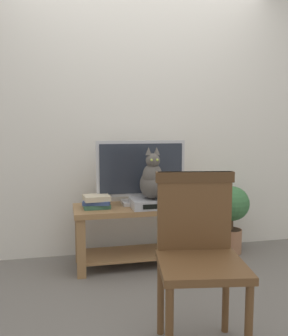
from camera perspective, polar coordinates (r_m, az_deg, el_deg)
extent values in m
plane|color=slate|center=(2.81, 2.68, -18.67)|extent=(12.00, 12.00, 0.00)
cube|color=silver|center=(3.48, -1.37, 9.86)|extent=(7.00, 0.12, 2.80)
cube|color=olive|center=(3.14, -0.20, -6.30)|extent=(1.18, 0.45, 0.04)
cube|color=olive|center=(2.98, -9.85, -12.33)|extent=(0.07, 0.07, 0.48)
cube|color=olive|center=(3.21, 10.09, -10.97)|extent=(0.07, 0.07, 0.48)
cube|color=olive|center=(3.31, -10.13, -10.39)|extent=(0.07, 0.07, 0.48)
cube|color=olive|center=(3.52, 7.89, -9.35)|extent=(0.07, 0.07, 0.48)
cube|color=olive|center=(3.26, -0.20, -13.16)|extent=(1.08, 0.37, 0.02)
cube|color=#B7B7BC|center=(3.21, -0.49, -5.37)|extent=(0.34, 0.20, 0.03)
cube|color=#B7B7BC|center=(3.20, -0.49, -4.71)|extent=(0.06, 0.04, 0.05)
cube|color=#B7B7BC|center=(3.16, -0.49, -0.02)|extent=(0.78, 0.05, 0.48)
cube|color=#232833|center=(3.13, -0.38, -0.08)|extent=(0.73, 0.01, 0.43)
sphere|color=#2672F2|center=(3.26, 6.12, -3.89)|extent=(0.01, 0.01, 0.01)
cube|color=#ADADB2|center=(3.06, 1.17, -5.52)|extent=(0.34, 0.27, 0.08)
cube|color=black|center=(2.93, 1.82, -6.07)|extent=(0.21, 0.01, 0.04)
ellipsoid|color=#514C47|center=(3.03, 1.18, -2.61)|extent=(0.19, 0.26, 0.24)
ellipsoid|color=#514C47|center=(2.99, 1.33, -1.29)|extent=(0.17, 0.17, 0.21)
sphere|color=#514C47|center=(2.96, 1.40, 1.20)|extent=(0.12, 0.12, 0.12)
cone|color=#514C47|center=(2.95, 0.79, 2.67)|extent=(0.05, 0.05, 0.06)
cone|color=#514C47|center=(2.96, 2.01, 2.69)|extent=(0.05, 0.05, 0.06)
sphere|color=#B2C64C|center=(2.90, 1.20, 1.27)|extent=(0.02, 0.02, 0.02)
sphere|color=#B2C64C|center=(2.91, 2.10, 1.29)|extent=(0.02, 0.02, 0.02)
cylinder|color=#514C47|center=(2.97, 2.68, -4.68)|extent=(0.07, 0.21, 0.04)
cylinder|color=brown|center=(1.88, 4.00, -24.42)|extent=(0.04, 0.04, 0.46)
cylinder|color=brown|center=(1.96, 16.10, -23.27)|extent=(0.04, 0.04, 0.46)
cylinder|color=brown|center=(2.21, 2.63, -19.38)|extent=(0.04, 0.04, 0.46)
cylinder|color=brown|center=(2.28, 12.72, -18.70)|extent=(0.04, 0.04, 0.46)
cube|color=brown|center=(1.97, 9.00, -14.87)|extent=(0.50, 0.50, 0.04)
cube|color=brown|center=(2.08, 7.92, -6.66)|extent=(0.42, 0.10, 0.44)
cube|color=#4D331C|center=(2.05, 8.00, -1.41)|extent=(0.44, 0.11, 0.06)
cube|color=#38664C|center=(3.07, -7.46, -5.91)|extent=(0.22, 0.18, 0.04)
cube|color=#33477A|center=(3.05, -7.45, -5.35)|extent=(0.25, 0.19, 0.03)
cube|color=beige|center=(3.05, -7.46, -4.66)|extent=(0.23, 0.20, 0.04)
cylinder|color=#9E6B4C|center=(3.62, 13.49, -11.08)|extent=(0.20, 0.20, 0.23)
cylinder|color=#332319|center=(3.59, 13.53, -9.49)|extent=(0.18, 0.18, 0.02)
cylinder|color=#4C3823|center=(3.57, 13.56, -8.41)|extent=(0.04, 0.04, 0.12)
sphere|color=#386B3D|center=(3.53, 13.65, -5.43)|extent=(0.32, 0.32, 0.32)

